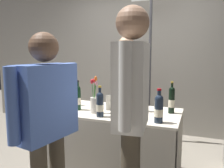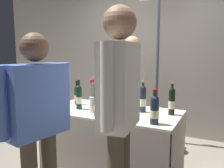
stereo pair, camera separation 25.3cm
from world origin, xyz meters
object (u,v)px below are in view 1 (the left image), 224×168
flower_vase (95,102)px  taster_foreground_right (47,117)px  vendor_presenter (126,81)px  display_bottle_0 (78,97)px  featured_wine_bottle (143,98)px  booth_signpost (150,48)px  tasting_table (112,130)px  wine_glass_near_vendor (126,108)px

flower_vase → taster_foreground_right: bearing=-90.7°
vendor_presenter → taster_foreground_right: 1.81m
display_bottle_0 → flower_vase: size_ratio=0.84×
featured_wine_bottle → booth_signpost: 1.27m
tasting_table → vendor_presenter: (-0.10, 0.84, 0.46)m
flower_vase → taster_foreground_right: (-0.01, -0.81, 0.05)m
tasting_table → display_bottle_0: 0.54m
display_bottle_0 → vendor_presenter: size_ratio=0.21×
tasting_table → featured_wine_bottle: bearing=15.4°
flower_vase → display_bottle_0: bearing=164.9°
wine_glass_near_vendor → taster_foreground_right: bearing=-116.7°
display_bottle_0 → taster_foreground_right: (0.23, -0.87, 0.03)m
wine_glass_near_vendor → vendor_presenter: 1.11m
wine_glass_near_vendor → vendor_presenter: vendor_presenter is taller
featured_wine_bottle → tasting_table: bearing=-164.6°
featured_wine_bottle → taster_foreground_right: 1.17m
flower_vase → vendor_presenter: bearing=88.0°
tasting_table → display_bottle_0: bearing=-164.6°
featured_wine_bottle → wine_glass_near_vendor: (-0.09, -0.31, -0.05)m
wine_glass_near_vendor → tasting_table: bearing=137.1°
tasting_table → booth_signpost: booth_signpost is taller
vendor_presenter → taster_foreground_right: bearing=5.5°
flower_vase → booth_signpost: booth_signpost is taller
wine_glass_near_vendor → featured_wine_bottle: bearing=73.2°
display_bottle_0 → booth_signpost: 1.53m
featured_wine_bottle → taster_foreground_right: size_ratio=0.22×
tasting_table → featured_wine_bottle: (0.33, 0.09, 0.38)m
tasting_table → booth_signpost: (0.17, 1.22, 0.94)m
wine_glass_near_vendor → display_bottle_0: bearing=169.2°
vendor_presenter → taster_foreground_right: vendor_presenter is taller
tasting_table → taster_foreground_right: size_ratio=0.97×
featured_wine_bottle → taster_foreground_right: taster_foreground_right is taller
wine_glass_near_vendor → booth_signpost: (-0.07, 1.44, 0.60)m
display_bottle_0 → wine_glass_near_vendor: 0.62m
wine_glass_near_vendor → flower_vase: size_ratio=0.37×
taster_foreground_right → featured_wine_bottle: bearing=-13.4°
wine_glass_near_vendor → vendor_presenter: size_ratio=0.09×
display_bottle_0 → flower_vase: (0.24, -0.06, -0.02)m
flower_vase → vendor_presenter: size_ratio=0.25×
booth_signpost → display_bottle_0: bearing=-112.2°
vendor_presenter → booth_signpost: 0.67m
featured_wine_bottle → display_bottle_0: 0.73m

